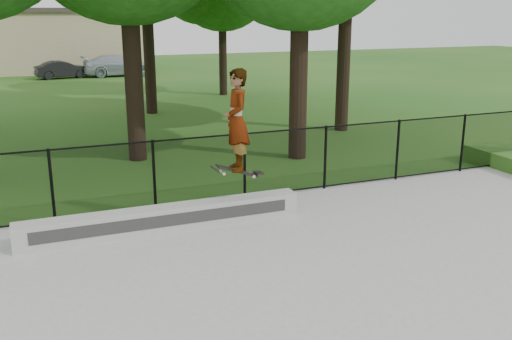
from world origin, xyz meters
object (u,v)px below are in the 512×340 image
object	(u,v)px
car_c	(119,65)
skater_airborne	(237,122)
car_b	(63,70)
grind_ledge	(165,218)

from	to	relation	value
car_c	skater_airborne	distance (m)	28.49
car_b	skater_airborne	distance (m)	28.35
grind_ledge	car_b	size ratio (longest dim) A/B	1.79
grind_ledge	car_c	world-z (taller)	car_c
skater_airborne	car_c	bearing A→B (deg)	85.49
car_c	car_b	bearing A→B (deg)	90.05
car_b	skater_airborne	size ratio (longest dim) A/B	1.41
car_b	skater_airborne	xyz separation A→B (m)	(1.29, -28.28, 1.55)
grind_ledge	car_b	xyz separation A→B (m)	(0.10, 28.04, 0.25)
car_b	car_c	distance (m)	3.53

